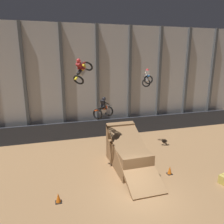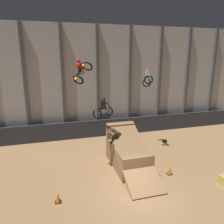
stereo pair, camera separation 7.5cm
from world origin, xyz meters
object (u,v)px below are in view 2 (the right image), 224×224
rider_bike_left_air (82,70)px  rider_bike_right_air (147,79)px  traffic_cone_arena_edge (170,170)px  dirt_ramp (127,153)px  rider_bike_center_air (103,109)px  traffic_cone_near_ramp (58,198)px

rider_bike_left_air → rider_bike_right_air: 6.44m
traffic_cone_arena_edge → dirt_ramp: bearing=140.4°
dirt_ramp → rider_bike_center_air: 3.84m
rider_bike_left_air → traffic_cone_arena_edge: 9.01m
traffic_cone_near_ramp → dirt_ramp: bearing=29.7°
dirt_ramp → rider_bike_right_air: bearing=46.3°
traffic_cone_near_ramp → rider_bike_left_air: bearing=57.3°
dirt_ramp → rider_bike_center_air: bearing=173.9°
rider_bike_center_air → traffic_cone_arena_edge: rider_bike_center_air is taller
rider_bike_left_air → rider_bike_right_air: size_ratio=0.96×
rider_bike_right_air → traffic_cone_near_ramp: 11.36m
dirt_ramp → rider_bike_center_air: rider_bike_center_air is taller
rider_bike_right_air → traffic_cone_near_ramp: size_ratio=3.11×
rider_bike_left_air → rider_bike_right_air: rider_bike_left_air is taller
dirt_ramp → traffic_cone_arena_edge: 3.19m
traffic_cone_arena_edge → rider_bike_center_air: bearing=152.4°
dirt_ramp → traffic_cone_near_ramp: dirt_ramp is taller
traffic_cone_near_ramp → rider_bike_center_air: bearing=42.5°
rider_bike_right_air → traffic_cone_arena_edge: size_ratio=3.11×
traffic_cone_near_ramp → traffic_cone_arena_edge: bearing=7.2°
traffic_cone_near_ramp → traffic_cone_arena_edge: 7.61m
dirt_ramp → traffic_cone_arena_edge: size_ratio=10.28×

